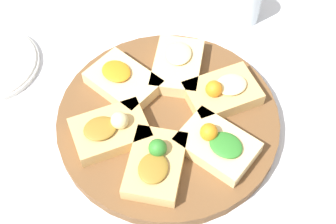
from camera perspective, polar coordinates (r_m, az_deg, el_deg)
name	(u,v)px	position (r m, az deg, el deg)	size (l,w,h in m)	color
ground_plane	(168,124)	(0.87, 0.00, -1.42)	(3.00, 3.00, 0.00)	silver
serving_board	(168,120)	(0.86, 0.00, -0.97)	(0.41, 0.41, 0.02)	brown
focaccia_slice_0	(110,130)	(0.82, -7.05, -2.21)	(0.14, 0.16, 0.05)	tan
focaccia_slice_1	(155,164)	(0.78, -1.54, -6.32)	(0.14, 0.16, 0.05)	tan
focaccia_slice_2	(218,143)	(0.81, 6.13, -3.77)	(0.13, 0.09, 0.05)	#E5C689
focaccia_slice_3	(222,92)	(0.87, 6.64, 2.41)	(0.14, 0.16, 0.05)	tan
focaccia_slice_4	(177,65)	(0.91, 1.16, 5.74)	(0.14, 0.16, 0.04)	#E5C689
focaccia_slice_5	(124,80)	(0.89, -5.40, 3.92)	(0.13, 0.09, 0.04)	#E5C689
water_glass	(247,4)	(1.04, 9.57, 12.91)	(0.06, 0.06, 0.08)	silver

